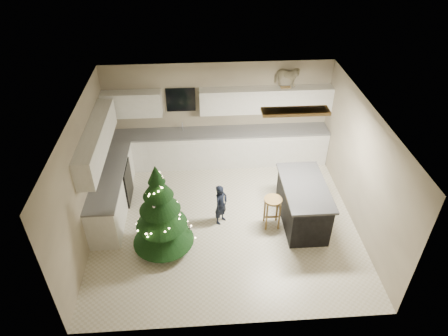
{
  "coord_description": "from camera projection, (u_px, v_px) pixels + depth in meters",
  "views": [
    {
      "loc": [
        -0.46,
        -6.34,
        5.99
      ],
      "look_at": [
        0.0,
        0.35,
        1.15
      ],
      "focal_mm": 32.0,
      "sensor_mm": 36.0,
      "label": 1
    }
  ],
  "objects": [
    {
      "name": "toddler",
      "position": [
        221.0,
        205.0,
        8.36
      ],
      "size": [
        0.4,
        0.41,
        0.95
      ],
      "primitive_type": "imported",
      "rotation": [
        0.0,
        0.0,
        0.86
      ],
      "color": "black",
      "rests_on": "ground_plane"
    },
    {
      "name": "island",
      "position": [
        303.0,
        203.0,
        8.38
      ],
      "size": [
        0.9,
        1.7,
        0.95
      ],
      "color": "black",
      "rests_on": "ground_plane"
    },
    {
      "name": "bar_stool",
      "position": [
        273.0,
        206.0,
        8.24
      ],
      "size": [
        0.37,
        0.37,
        0.72
      ],
      "rotation": [
        0.0,
        0.0,
        0.34
      ],
      "color": "olive",
      "rests_on": "ground_plane"
    },
    {
      "name": "christmas_tree",
      "position": [
        161.0,
        216.0,
        7.57
      ],
      "size": [
        1.25,
        1.2,
        1.99
      ],
      "rotation": [
        0.0,
        0.0,
        0.03
      ],
      "color": "#3F2816",
      "rests_on": "ground_plane"
    },
    {
      "name": "rocking_horse",
      "position": [
        287.0,
        77.0,
        9.3
      ],
      "size": [
        0.67,
        0.49,
        0.54
      ],
      "rotation": [
        0.0,
        0.0,
        1.17
      ],
      "color": "olive",
      "rests_on": "cabinetry"
    },
    {
      "name": "ground_plane",
      "position": [
        225.0,
        220.0,
        8.66
      ],
      "size": [
        5.5,
        5.5,
        0.0
      ],
      "primitive_type": "plane",
      "color": "beige"
    },
    {
      "name": "room_shell",
      "position": [
        226.0,
        153.0,
        7.64
      ],
      "size": [
        5.52,
        5.02,
        2.61
      ],
      "color": "#B1A58B",
      "rests_on": "ground_plane"
    },
    {
      "name": "cabinetry",
      "position": [
        182.0,
        151.0,
        9.5
      ],
      "size": [
        5.5,
        3.2,
        2.0
      ],
      "color": "silver",
      "rests_on": "ground_plane"
    }
  ]
}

